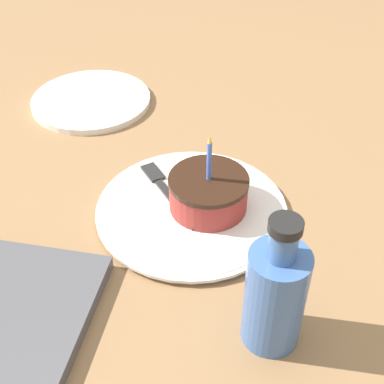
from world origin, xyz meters
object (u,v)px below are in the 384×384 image
at_px(fork, 166,189).
at_px(bottle, 275,294).
at_px(marble_board, 4,311).
at_px(cake_slice, 208,192).
at_px(plate, 192,208).
at_px(side_plate, 91,100).

distance_m(fork, bottle, 0.30).
bearing_deg(marble_board, cake_slice, 137.84).
relative_size(cake_slice, marble_board, 0.60).
bearing_deg(marble_board, plate, 140.80).
bearing_deg(bottle, marble_board, -83.53).
relative_size(bottle, side_plate, 0.80).
bearing_deg(marble_board, side_plate, -172.55).
bearing_deg(plate, bottle, 34.16).
bearing_deg(plate, fork, -120.29).
distance_m(side_plate, marble_board, 0.52).
xyz_separation_m(plate, cake_slice, (-0.00, 0.02, 0.03)).
relative_size(fork, side_plate, 0.60).
relative_size(cake_slice, fork, 0.92).
bearing_deg(fork, plate, 59.71).
xyz_separation_m(bottle, marble_board, (0.04, -0.33, -0.07)).
xyz_separation_m(plate, fork, (-0.03, -0.05, 0.01)).
relative_size(plate, bottle, 1.55).
bearing_deg(plate, marble_board, -39.20).
xyz_separation_m(bottle, side_plate, (-0.48, -0.40, -0.07)).
xyz_separation_m(fork, side_plate, (-0.25, -0.21, -0.01)).
xyz_separation_m(side_plate, marble_board, (0.52, 0.07, 0.00)).
xyz_separation_m(fork, bottle, (0.23, 0.18, 0.06)).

